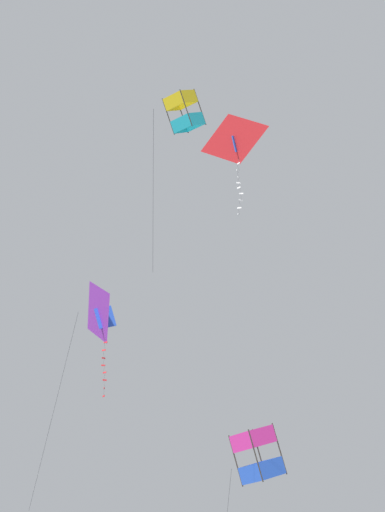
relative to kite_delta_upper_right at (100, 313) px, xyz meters
The scene contains 4 objects.
kite_delta_upper_right is the anchor object (origin of this frame).
kite_box_low_drifter 8.96m from the kite_delta_upper_right, 113.22° to the right, with size 3.70×2.91×9.92m.
kite_box_far_centre 9.65m from the kite_delta_upper_right, behind, with size 2.69×2.36×6.88m.
kite_delta_highest 9.31m from the kite_delta_upper_right, 146.88° to the right, with size 2.37×1.80×4.10m.
Camera 1 is at (-33.81, 10.83, 7.19)m, focal length 64.07 mm.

